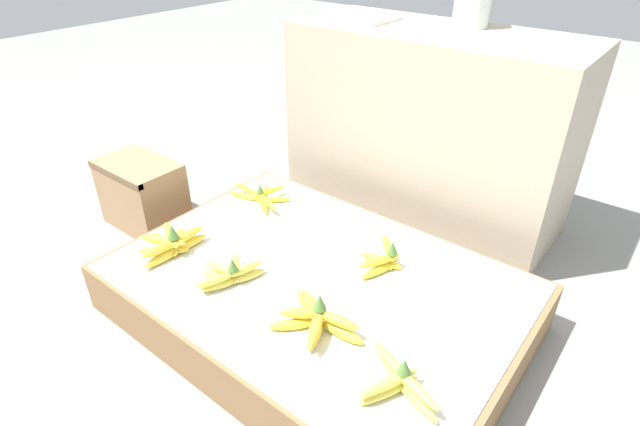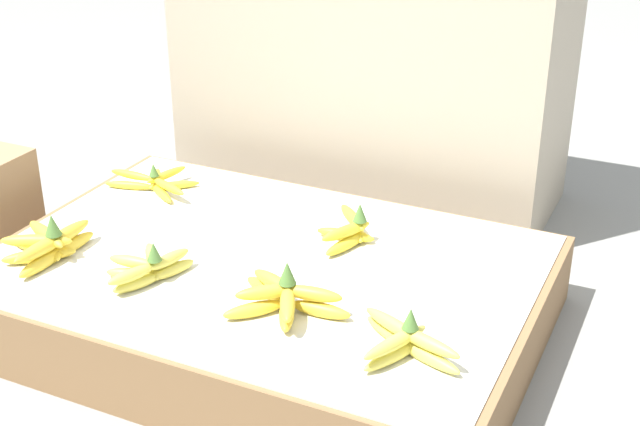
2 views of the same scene
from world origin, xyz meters
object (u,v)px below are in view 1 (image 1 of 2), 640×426
(banana_bunch_front_midleft, at_px, (229,273))
(wooden_crate, at_px, (142,194))
(banana_bunch_front_right, at_px, (399,380))
(banana_bunch_middle_midright, at_px, (385,258))
(glass_jar, at_px, (473,1))
(banana_bunch_middle_left, at_px, (261,196))
(banana_bunch_front_left, at_px, (171,243))
(foam_tray_white, at_px, (361,17))
(banana_bunch_front_midright, at_px, (316,319))

(banana_bunch_front_midleft, bearing_deg, wooden_crate, 166.05)
(wooden_crate, distance_m, banana_bunch_front_right, 1.34)
(banana_bunch_front_right, distance_m, banana_bunch_middle_midright, 0.48)
(banana_bunch_front_midleft, relative_size, banana_bunch_front_right, 0.90)
(glass_jar, bearing_deg, banana_bunch_middle_left, -121.89)
(banana_bunch_middle_midright, xyz_separation_m, glass_jar, (-0.15, 0.75, 0.65))
(banana_bunch_front_left, bearing_deg, glass_jar, 68.76)
(banana_bunch_middle_midright, bearing_deg, foam_tray_white, 131.15)
(banana_bunch_front_left, relative_size, banana_bunch_middle_midright, 1.07)
(banana_bunch_front_left, xyz_separation_m, banana_bunch_front_midleft, (0.26, 0.01, -0.00))
(banana_bunch_front_midright, distance_m, glass_jar, 1.28)
(banana_bunch_middle_left, bearing_deg, banana_bunch_front_midright, -33.98)
(wooden_crate, bearing_deg, glass_jar, 46.15)
(wooden_crate, xyz_separation_m, foam_tray_white, (0.49, 0.81, 0.63))
(banana_bunch_front_right, bearing_deg, banana_bunch_front_left, 178.95)
(banana_bunch_front_midleft, height_order, glass_jar, glass_jar)
(banana_bunch_front_left, relative_size, glass_jar, 1.36)
(banana_bunch_middle_left, bearing_deg, glass_jar, 58.11)
(banana_bunch_middle_left, bearing_deg, banana_bunch_middle_midright, -4.89)
(glass_jar, bearing_deg, banana_bunch_front_right, -69.36)
(wooden_crate, distance_m, banana_bunch_middle_midright, 1.06)
(banana_bunch_middle_left, relative_size, glass_jar, 1.51)
(banana_bunch_front_left, xyz_separation_m, foam_tray_white, (0.03, 1.00, 0.56))
(banana_bunch_middle_midright, bearing_deg, banana_bunch_front_left, -147.82)
(wooden_crate, xyz_separation_m, banana_bunch_middle_left, (0.46, 0.23, 0.05))
(wooden_crate, xyz_separation_m, banana_bunch_front_right, (1.32, -0.21, 0.06))
(banana_bunch_front_midleft, bearing_deg, banana_bunch_front_midright, 1.15)
(banana_bunch_front_midleft, bearing_deg, foam_tray_white, 102.97)
(banana_bunch_front_left, xyz_separation_m, banana_bunch_middle_left, (-0.00, 0.42, -0.01))
(banana_bunch_front_midright, xyz_separation_m, banana_bunch_front_right, (0.28, -0.04, -0.00))
(banana_bunch_front_midleft, relative_size, banana_bunch_front_midright, 0.79)
(banana_bunch_front_left, height_order, glass_jar, glass_jar)
(banana_bunch_front_right, bearing_deg, banana_bunch_middle_left, 153.36)
(banana_bunch_front_left, relative_size, banana_bunch_front_right, 1.02)
(banana_bunch_front_midleft, height_order, banana_bunch_middle_left, banana_bunch_front_midleft)
(banana_bunch_front_left, relative_size, foam_tray_white, 0.91)
(banana_bunch_front_left, distance_m, banana_bunch_front_midleft, 0.26)
(banana_bunch_middle_midright, height_order, foam_tray_white, foam_tray_white)
(banana_bunch_front_midright, bearing_deg, glass_jar, 97.93)
(wooden_crate, bearing_deg, banana_bunch_front_left, -22.81)
(banana_bunch_middle_left, bearing_deg, foam_tray_white, 86.50)
(banana_bunch_front_left, distance_m, banana_bunch_middle_left, 0.42)
(banana_bunch_front_midright, distance_m, banana_bunch_middle_midright, 0.35)
(banana_bunch_front_left, height_order, banana_bunch_middle_midright, banana_bunch_front_left)
(banana_bunch_front_midright, height_order, banana_bunch_middle_midright, banana_bunch_front_midright)
(wooden_crate, xyz_separation_m, banana_bunch_front_midleft, (0.72, -0.18, 0.06))
(banana_bunch_front_left, xyz_separation_m, banana_bunch_front_right, (0.87, -0.02, -0.00))
(wooden_crate, height_order, banana_bunch_front_midleft, wooden_crate)
(banana_bunch_front_right, xyz_separation_m, glass_jar, (-0.43, 1.14, 0.65))
(banana_bunch_middle_left, height_order, banana_bunch_middle_midright, banana_bunch_middle_midright)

